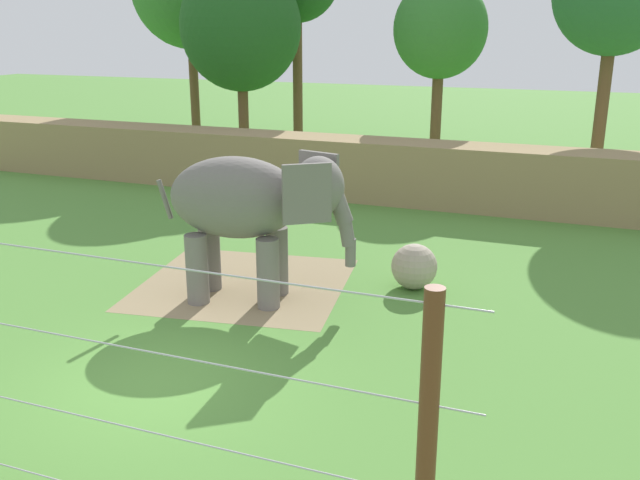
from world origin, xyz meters
The scene contains 7 objects.
ground_plane centered at (0.00, 0.00, 0.00)m, with size 120.00×120.00×0.00m, color #518938.
dirt_patch centered at (-0.74, 4.77, 0.00)m, with size 4.69×4.52×0.01m, color #937F5B.
embankment_wall centered at (0.00, 13.87, 1.04)m, with size 36.00×1.80×2.07m, color #997F56.
elephant centered at (-0.12, 4.02, 2.15)m, with size 4.34×2.18×3.25m.
enrichment_ball centered at (3.06, 5.92, 0.53)m, with size 1.06×1.06×1.06m, color tan.
tree_behind_wall centered at (-7.30, 17.82, 5.73)m, with size 4.98×4.98×8.36m.
tree_right_of_centre centered at (0.56, 19.81, 5.63)m, with size 3.74×3.74×7.64m.
Camera 1 is at (6.41, -8.90, 5.84)m, focal length 39.03 mm.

